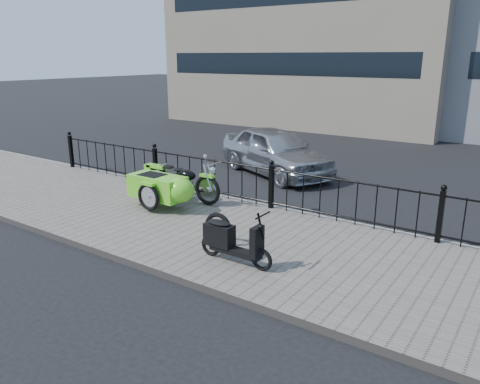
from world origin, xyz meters
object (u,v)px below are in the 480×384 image
Objects in this scene: spare_tire at (218,228)px; motorcycle_sidecar at (168,186)px; sedan_car at (275,151)px; scooter at (230,241)px.

motorcycle_sidecar is at bearing 154.18° from spare_tire.
sedan_car is at bearing 87.78° from motorcycle_sidecar.
motorcycle_sidecar is at bearing -157.80° from sedan_car.
spare_tire is 5.79m from sedan_car.
scooter is (2.81, -1.56, -0.11)m from motorcycle_sidecar.
scooter is at bearing -131.54° from sedan_car.
spare_tire is 0.14× the size of sedan_car.
sedan_car is (0.17, 4.37, 0.10)m from motorcycle_sidecar.
spare_tire is at bearing -25.82° from motorcycle_sidecar.
sedan_car reaches higher than motorcycle_sidecar.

